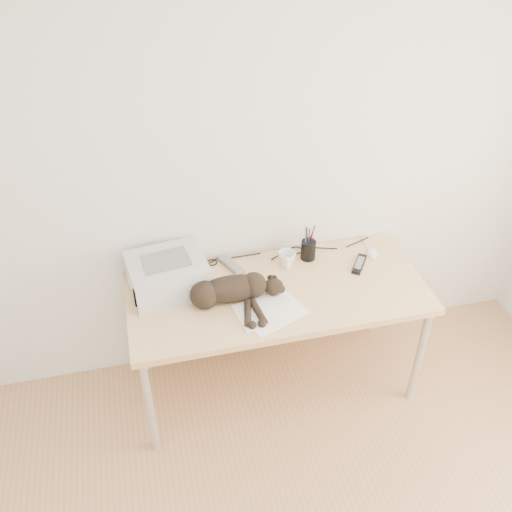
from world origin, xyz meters
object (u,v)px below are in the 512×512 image
object	(u,v)px
mug	(287,259)
mouse	(372,252)
cat	(227,291)
pen_cup	(308,250)
desk	(273,298)
printer	(168,274)

from	to	relation	value
mug	mouse	size ratio (longest dim) A/B	0.98
cat	mouse	size ratio (longest dim) A/B	6.54
pen_cup	mug	bearing A→B (deg)	-163.96
mug	cat	bearing A→B (deg)	-150.51
desk	cat	size ratio (longest dim) A/B	2.40
mouse	mug	bearing A→B (deg)	-168.99
cat	mug	distance (m)	0.44
cat	pen_cup	xyz separation A→B (m)	(0.52, 0.25, -0.01)
printer	mouse	distance (m)	1.18
pen_cup	mouse	size ratio (longest dim) A/B	2.12
cat	mouse	distance (m)	0.92
desk	pen_cup	size ratio (longest dim) A/B	7.39
mouse	pen_cup	bearing A→B (deg)	-175.44
mug	pen_cup	distance (m)	0.14
desk	printer	distance (m)	0.61
printer	cat	distance (m)	0.34
desk	mouse	size ratio (longest dim) A/B	15.69
printer	desk	bearing A→B (deg)	-7.31
pen_cup	mouse	world-z (taller)	pen_cup
printer	mouse	bearing A→B (deg)	1.04
mouse	cat	bearing A→B (deg)	-154.85
desk	printer	xyz separation A→B (m)	(-0.56, 0.07, 0.22)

